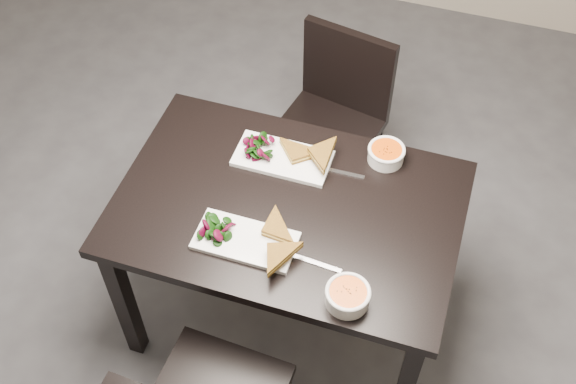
# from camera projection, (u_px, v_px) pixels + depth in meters

# --- Properties ---
(ground) EXTENTS (5.00, 5.00, 0.00)m
(ground) POSITION_uv_depth(u_px,v_px,m) (193.00, 321.00, 3.01)
(ground) COLOR #47474C
(ground) RESTS_ON ground
(table) EXTENTS (1.20, 0.80, 0.75)m
(table) POSITION_uv_depth(u_px,v_px,m) (288.00, 222.00, 2.54)
(table) COLOR black
(table) RESTS_ON ground
(chair_far) EXTENTS (0.49, 0.49, 0.85)m
(chair_far) POSITION_uv_depth(u_px,v_px,m) (335.00, 113.00, 3.13)
(chair_far) COLOR black
(chair_far) RESTS_ON ground
(plate_near) EXTENTS (0.34, 0.17, 0.02)m
(plate_near) POSITION_uv_depth(u_px,v_px,m) (246.00, 241.00, 2.35)
(plate_near) COLOR white
(plate_near) RESTS_ON table
(sandwich_near) EXTENTS (0.18, 0.14, 0.05)m
(sandwich_near) POSITION_uv_depth(u_px,v_px,m) (265.00, 236.00, 2.32)
(sandwich_near) COLOR olive
(sandwich_near) RESTS_ON plate_near
(salad_near) EXTENTS (0.11, 0.10, 0.05)m
(salad_near) POSITION_uv_depth(u_px,v_px,m) (217.00, 228.00, 2.35)
(salad_near) COLOR black
(salad_near) RESTS_ON plate_near
(soup_bowl_near) EXTENTS (0.14, 0.14, 0.06)m
(soup_bowl_near) POSITION_uv_depth(u_px,v_px,m) (348.00, 295.00, 2.19)
(soup_bowl_near) COLOR white
(soup_bowl_near) RESTS_ON table
(cutlery_near) EXTENTS (0.18, 0.03, 0.00)m
(cutlery_near) POSITION_uv_depth(u_px,v_px,m) (315.00, 263.00, 2.31)
(cutlery_near) COLOR silver
(cutlery_near) RESTS_ON table
(plate_far) EXTENTS (0.35, 0.18, 0.02)m
(plate_far) POSITION_uv_depth(u_px,v_px,m) (283.00, 158.00, 2.59)
(plate_far) COLOR white
(plate_far) RESTS_ON table
(sandwich_far) EXTENTS (0.22, 0.21, 0.06)m
(sandwich_far) POSITION_uv_depth(u_px,v_px,m) (299.00, 158.00, 2.54)
(sandwich_far) COLOR olive
(sandwich_far) RESTS_ON plate_far
(salad_far) EXTENTS (0.11, 0.10, 0.05)m
(salad_far) POSITION_uv_depth(u_px,v_px,m) (257.00, 146.00, 2.58)
(salad_far) COLOR black
(salad_far) RESTS_ON plate_far
(soup_bowl_far) EXTENTS (0.14, 0.14, 0.06)m
(soup_bowl_far) POSITION_uv_depth(u_px,v_px,m) (386.00, 153.00, 2.57)
(soup_bowl_far) COLOR white
(soup_bowl_far) RESTS_ON table
(cutlery_far) EXTENTS (0.18, 0.02, 0.00)m
(cutlery_far) POSITION_uv_depth(u_px,v_px,m) (340.00, 172.00, 2.55)
(cutlery_far) COLOR silver
(cutlery_far) RESTS_ON table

